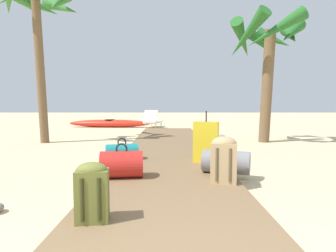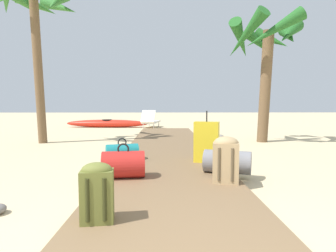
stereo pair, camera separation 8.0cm
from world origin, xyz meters
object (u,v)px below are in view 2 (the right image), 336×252
at_px(lounge_chair, 150,121).
at_px(kayak, 107,123).
at_px(backpack_olive, 97,191).
at_px(duffel_bag_red, 123,164).
at_px(duffel_bag_teal, 122,152).
at_px(backpack_tan, 226,158).
at_px(duffel_bag_grey, 227,162).
at_px(palm_tree_near_right, 265,46).
at_px(palm_tree_near_left, 36,10).
at_px(suitcase_yellow, 206,142).

bearing_deg(lounge_chair, kayak, 172.25).
xyz_separation_m(backpack_olive, lounge_chair, (-0.04, 10.68, -0.03)).
bearing_deg(duffel_bag_red, kayak, 102.45).
relative_size(backpack_olive, duffel_bag_red, 0.85).
height_order(duffel_bag_red, kayak, duffel_bag_red).
bearing_deg(duffel_bag_teal, backpack_tan, -44.28).
relative_size(lounge_chair, kayak, 0.42).
xyz_separation_m(duffel_bag_grey, lounge_chair, (-1.55, 8.94, 0.08)).
relative_size(palm_tree_near_right, kayak, 0.91).
bearing_deg(duffel_bag_teal, duffel_bag_red, -80.99).
bearing_deg(palm_tree_near_right, palm_tree_near_left, -178.77).
bearing_deg(backpack_olive, backpack_tan, 41.87).
distance_m(backpack_tan, kayak, 10.31).
bearing_deg(duffel_bag_teal, lounge_chair, 88.94).
bearing_deg(suitcase_yellow, duffel_bag_teal, 170.71).
bearing_deg(palm_tree_near_right, duffel_bag_teal, -141.96).
bearing_deg(kayak, duffel_bag_teal, -77.02).
relative_size(backpack_tan, palm_tree_near_left, 0.14).
bearing_deg(duffel_bag_grey, lounge_chair, 99.84).
xyz_separation_m(suitcase_yellow, palm_tree_near_right, (2.05, 3.03, 2.24)).
bearing_deg(palm_tree_near_right, kayak, 135.21).
distance_m(duffel_bag_grey, backpack_olive, 2.30).
bearing_deg(backpack_olive, palm_tree_near_left, 117.29).
xyz_separation_m(duffel_bag_grey, backpack_tan, (-0.13, -0.49, 0.15)).
distance_m(duffel_bag_teal, backpack_tan, 2.20).
xyz_separation_m(palm_tree_near_right, kayak, (-5.44, 5.40, -2.49)).
xyz_separation_m(suitcase_yellow, lounge_chair, (-1.36, 8.16, -0.11)).
xyz_separation_m(duffel_bag_teal, backpack_olive, (0.19, -2.76, 0.13)).
bearing_deg(backpack_olive, lounge_chair, 90.22).
relative_size(duffel_bag_grey, duffel_bag_red, 1.22).
bearing_deg(kayak, palm_tree_near_right, -44.79).
distance_m(duffel_bag_red, palm_tree_near_left, 5.84).
bearing_deg(backpack_tan, backpack_olive, -138.13).
bearing_deg(duffel_bag_red, duffel_bag_teal, 99.01).
bearing_deg(duffel_bag_grey, palm_tree_near_right, 64.02).
xyz_separation_m(backpack_tan, lounge_chair, (-1.42, 9.44, -0.07)).
height_order(duffel_bag_grey, duffel_bag_red, duffel_bag_red).
bearing_deg(kayak, backpack_olive, -79.28).
height_order(backpack_tan, kayak, backpack_tan).
distance_m(backpack_tan, backpack_olive, 1.85).
relative_size(duffel_bag_teal, suitcase_yellow, 0.70).
height_order(palm_tree_near_left, lounge_chair, palm_tree_near_left).
height_order(palm_tree_near_right, kayak, palm_tree_near_right).
distance_m(duffel_bag_grey, kayak, 9.89).
xyz_separation_m(duffel_bag_red, palm_tree_near_right, (3.36, 4.05, 2.41)).
relative_size(backpack_tan, palm_tree_near_right, 0.17).
xyz_separation_m(duffel_bag_grey, backpack_olive, (-1.51, -1.73, 0.10)).
distance_m(suitcase_yellow, palm_tree_near_left, 5.92).
height_order(duffel_bag_teal, duffel_bag_grey, duffel_bag_grey).
bearing_deg(palm_tree_near_left, kayak, 82.59).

